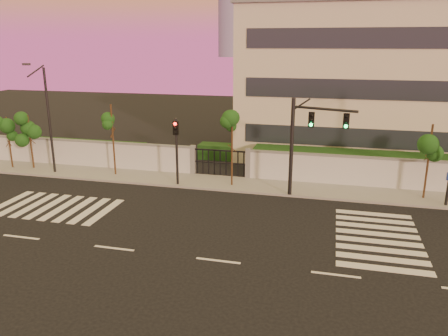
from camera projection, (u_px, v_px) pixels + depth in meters
The scene contains 14 objects.
ground at pixel (218, 261), 19.08m from camera, with size 120.00×120.00×0.00m, color black.
sidewalk at pixel (258, 186), 28.86m from camera, with size 60.00×3.00×0.15m, color gray.
perimeter_wall at pixel (264, 165), 29.96m from camera, with size 60.00×0.36×2.20m.
hedge_row at pixel (284, 160), 32.33m from camera, with size 41.00×4.25×1.80m.
institutional_building at pixel (392, 81), 35.81m from camera, with size 24.40×12.40×12.25m.
road_markings at pixel (207, 224), 22.95m from camera, with size 57.00×7.62×0.02m.
street_tree_a at pixel (8, 131), 32.19m from camera, with size 1.41×1.13×3.96m.
street_tree_b at pixel (30, 130), 32.02m from camera, with size 1.62×1.29×4.11m.
street_tree_c at pixel (112, 124), 30.19m from camera, with size 1.49×1.19×5.14m.
street_tree_d at pixel (232, 134), 27.90m from camera, with size 1.42×1.13×4.86m.
street_tree_e at pixel (431, 145), 25.54m from camera, with size 1.48×1.18×4.66m.
traffic_signal_main at pixel (305, 136), 25.83m from camera, with size 3.78×1.35×6.09m.
traffic_signal_secondary at pixel (176, 144), 28.23m from camera, with size 0.35×0.34×4.55m.
streetlight_west at pixel (47, 116), 30.47m from camera, with size 0.47×1.91×7.93m.
Camera 1 is at (4.40, -16.65, 9.18)m, focal length 35.00 mm.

